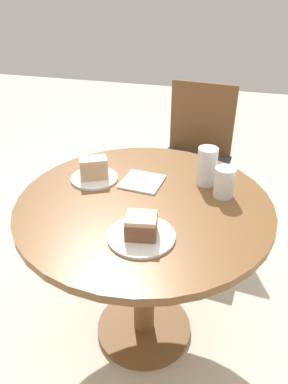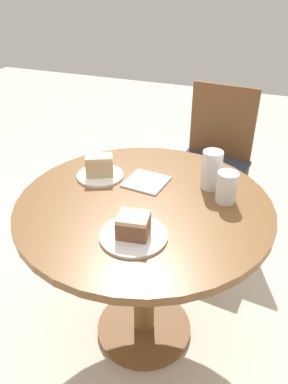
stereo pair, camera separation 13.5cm
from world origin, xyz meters
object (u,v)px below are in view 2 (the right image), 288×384
(cake_slice_near, at_px, (99,165))
(glass_water, at_px, (227,188))
(plate_far, at_px, (134,236))
(glass_lemonade, at_px, (211,172))
(chair, at_px, (211,162))
(plate_near, at_px, (100,175))
(cake_slice_far, at_px, (133,225))

(cake_slice_near, height_order, glass_water, glass_water)
(plate_far, xyz_separation_m, glass_lemonade, (0.16, 0.40, 0.06))
(glass_water, bearing_deg, cake_slice_near, -179.63)
(chair, xyz_separation_m, plate_near, (-0.31, -0.80, 0.26))
(plate_far, bearing_deg, cake_slice_far, 0.00)
(cake_slice_far, bearing_deg, cake_slice_near, 131.60)
(cake_slice_near, xyz_separation_m, glass_water, (0.51, 0.00, 0.00))
(chair, xyz_separation_m, cake_slice_far, (-0.03, -1.12, 0.30))
(plate_far, bearing_deg, chair, 88.72)
(chair, xyz_separation_m, glass_water, (0.21, -0.80, 0.31))
(chair, distance_m, glass_lemonade, 0.80)
(glass_lemonade, height_order, glass_water, glass_lemonade)
(glass_lemonade, distance_m, glass_water, 0.11)
(chair, distance_m, cake_slice_near, 0.91)
(plate_far, bearing_deg, plate_near, 131.60)
(chair, relative_size, cake_slice_near, 6.81)
(chair, relative_size, plate_near, 4.57)
(cake_slice_near, relative_size, cake_slice_far, 1.16)
(plate_near, bearing_deg, cake_slice_far, -48.40)
(cake_slice_near, height_order, cake_slice_far, cake_slice_near)
(chair, bearing_deg, glass_lemonade, -73.77)
(plate_near, relative_size, cake_slice_near, 1.49)
(cake_slice_far, xyz_separation_m, glass_water, (0.23, 0.32, 0.01))
(chair, bearing_deg, plate_far, -85.35)
(cake_slice_near, height_order, glass_lemonade, glass_lemonade)
(glass_lemonade, bearing_deg, cake_slice_near, -169.66)
(plate_near, distance_m, cake_slice_near, 0.05)
(plate_near, bearing_deg, chair, 69.16)
(plate_near, distance_m, glass_lemonade, 0.45)
(plate_near, distance_m, plate_far, 0.42)
(plate_far, height_order, cake_slice_far, cake_slice_far)
(plate_near, distance_m, glass_water, 0.51)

